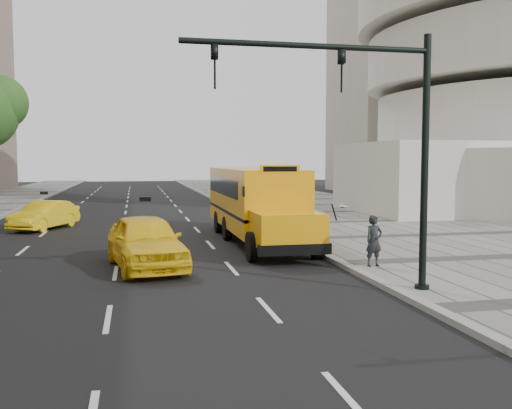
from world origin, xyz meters
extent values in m
plane|color=black|center=(0.00, 0.00, 0.00)|extent=(140.00, 140.00, 0.00)
cube|color=gray|center=(12.00, 0.00, 0.07)|extent=(12.00, 140.00, 0.15)
cube|color=gray|center=(6.00, 0.00, 0.07)|extent=(0.30, 140.00, 0.15)
cube|color=#B8B1A0|center=(28.00, 34.00, 17.50)|extent=(14.00, 12.00, 35.00)
cube|color=silver|center=(17.00, 10.00, 2.20)|extent=(8.00, 10.00, 4.40)
sphere|color=#28531B|center=(-9.20, 19.40, 7.23)|extent=(3.65, 3.65, 3.65)
cube|color=#F09F0A|center=(4.50, 1.22, 1.77)|extent=(2.50, 9.00, 2.45)
cube|color=#F09F0A|center=(4.50, -4.28, 1.10)|extent=(2.20, 2.00, 1.10)
cube|color=black|center=(4.50, -5.16, 0.55)|extent=(2.38, 0.25, 0.35)
cube|color=black|center=(4.50, 1.22, 1.25)|extent=(2.52, 9.00, 0.12)
cube|color=black|center=(4.50, -3.22, 2.25)|extent=(2.05, 0.10, 0.90)
cube|color=black|center=(4.50, 1.72, 2.25)|extent=(2.52, 7.50, 0.70)
cube|color=#F09F0A|center=(4.50, -3.23, 3.05)|extent=(1.40, 0.12, 0.28)
ellipsoid|color=silver|center=(6.02, -5.68, 1.90)|extent=(0.32, 0.32, 0.14)
cylinder|color=black|center=(5.78, -5.46, 1.70)|extent=(0.36, 0.47, 0.58)
cylinder|color=black|center=(3.37, -3.98, 0.50)|extent=(0.30, 1.00, 1.00)
cylinder|color=black|center=(5.63, -3.98, 0.50)|extent=(0.30, 1.00, 1.00)
cylinder|color=black|center=(3.37, 1.22, 0.50)|extent=(0.30, 1.00, 1.00)
cylinder|color=black|center=(5.63, 1.22, 0.50)|extent=(0.30, 1.00, 1.00)
cylinder|color=black|center=(3.37, 3.72, 0.50)|extent=(0.30, 1.00, 1.00)
cylinder|color=black|center=(5.63, 3.72, 0.50)|extent=(0.30, 1.00, 1.00)
imported|color=yellow|center=(-0.09, -4.39, 0.84)|extent=(2.75, 5.16, 1.67)
imported|color=yellow|center=(-4.70, 6.78, 0.68)|extent=(3.03, 4.38, 1.37)
imported|color=black|center=(6.66, -6.32, 0.92)|extent=(0.63, 0.47, 1.55)
cylinder|color=black|center=(6.60, -9.40, 3.20)|extent=(0.18, 0.18, 6.40)
cylinder|color=black|center=(6.60, -9.40, 0.12)|extent=(0.36, 0.36, 0.25)
cylinder|color=black|center=(3.60, -9.40, 6.00)|extent=(6.00, 0.14, 0.14)
imported|color=black|center=(4.40, -9.40, 5.45)|extent=(0.16, 0.20, 1.00)
imported|color=black|center=(1.40, -9.40, 5.45)|extent=(0.16, 0.20, 1.00)
camera|label=1|loc=(-0.40, -22.27, 3.37)|focal=40.00mm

